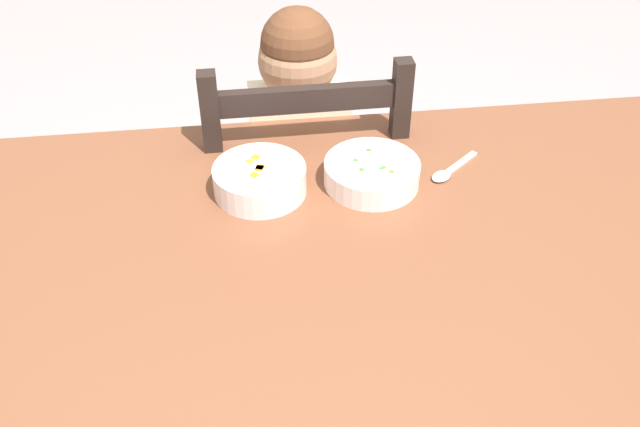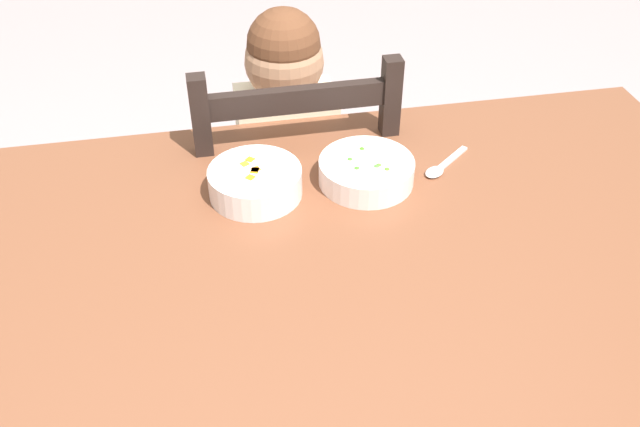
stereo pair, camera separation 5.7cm
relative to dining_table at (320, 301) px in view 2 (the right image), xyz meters
name	(u,v)px [view 2 (the right image)]	position (x,y,z in m)	size (l,w,h in m)	color
dining_table	(320,301)	(0.00, 0.00, 0.00)	(1.59, 0.90, 0.75)	brown
dining_chair	(291,213)	(0.02, 0.50, -0.20)	(0.42, 0.42, 0.91)	black
child_figure	(289,152)	(0.02, 0.49, -0.02)	(0.32, 0.31, 0.96)	beige
bowl_of_peas	(366,171)	(0.13, 0.20, 0.12)	(0.18, 0.18, 0.05)	white
bowl_of_carrots	(255,181)	(-0.08, 0.20, 0.12)	(0.17, 0.17, 0.05)	white
spoon	(440,168)	(0.28, 0.21, 0.10)	(0.12, 0.10, 0.01)	silver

